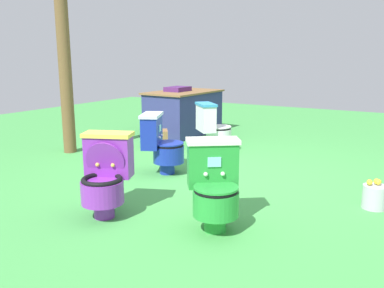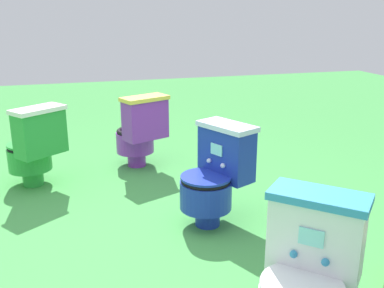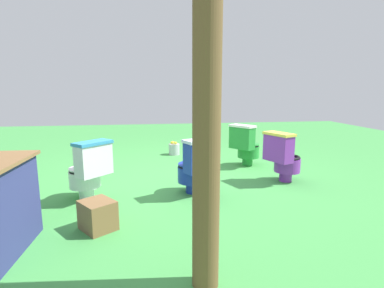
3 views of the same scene
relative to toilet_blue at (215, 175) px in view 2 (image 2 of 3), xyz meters
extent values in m
plane|color=#429947|center=(0.13, -0.79, -0.37)|extent=(14.00, 14.00, 0.00)
cylinder|color=#192D9E|center=(0.03, -0.06, -0.30)|extent=(0.24, 0.24, 0.14)
cylinder|color=#192D9E|center=(0.04, -0.08, -0.13)|extent=(0.49, 0.49, 0.20)
torus|color=black|center=(0.04, -0.08, -0.02)|extent=(0.47, 0.47, 0.04)
cylinder|color=silver|center=(0.04, -0.08, -0.07)|extent=(0.32, 0.32, 0.01)
cube|color=#192D9E|center=(-0.05, 0.10, 0.14)|extent=(0.45, 0.35, 0.37)
cube|color=silver|center=(-0.05, 0.10, 0.34)|extent=(0.48, 0.38, 0.04)
cube|color=#8CE0E5|center=(0.00, 0.01, 0.19)|extent=(0.10, 0.05, 0.08)
cylinder|color=#192D9E|center=(0.04, -0.08, 0.00)|extent=(0.48, 0.48, 0.02)
sphere|color=silver|center=(0.06, 0.03, 0.09)|extent=(0.04, 0.04, 0.04)
sphere|color=silver|center=(-0.07, -0.03, 0.09)|extent=(0.04, 0.04, 0.04)
cube|color=white|center=(1.23, 0.06, 0.14)|extent=(0.42, 0.43, 0.37)
cube|color=#338CBF|center=(1.23, 0.06, 0.34)|extent=(0.46, 0.46, 0.04)
cube|color=#8CE0E5|center=(1.30, -0.01, 0.19)|extent=(0.08, 0.08, 0.08)
cylinder|color=white|center=(1.37, -0.08, 0.00)|extent=(0.51, 0.51, 0.02)
sphere|color=#338CBF|center=(1.35, 0.04, 0.09)|extent=(0.04, 0.04, 0.04)
sphere|color=#338CBF|center=(1.25, -0.06, 0.09)|extent=(0.04, 0.04, 0.04)
cylinder|color=green|center=(-1.13, -1.32, -0.30)|extent=(0.25, 0.25, 0.14)
cylinder|color=green|center=(-1.15, -1.33, -0.13)|extent=(0.52, 0.52, 0.20)
torus|color=black|center=(-1.15, -1.33, -0.02)|extent=(0.49, 0.49, 0.04)
cylinder|color=white|center=(-1.15, -1.33, -0.07)|extent=(0.34, 0.34, 0.01)
cube|color=green|center=(-0.99, -1.21, 0.14)|extent=(0.39, 0.44, 0.37)
cube|color=white|center=(-0.99, -1.21, 0.34)|extent=(0.43, 0.48, 0.04)
cube|color=#8CE0E5|center=(-1.07, -1.27, 0.19)|extent=(0.07, 0.09, 0.08)
cylinder|color=green|center=(-1.15, -1.33, 0.00)|extent=(0.50, 0.50, 0.02)
sphere|color=white|center=(-1.03, -1.33, 0.09)|extent=(0.04, 0.04, 0.04)
sphere|color=white|center=(-1.11, -1.22, 0.09)|extent=(0.04, 0.04, 0.04)
cylinder|color=purple|center=(-1.38, -0.35, -0.30)|extent=(0.24, 0.24, 0.14)
cylinder|color=purple|center=(-1.40, -0.36, -0.13)|extent=(0.48, 0.48, 0.20)
torus|color=black|center=(-1.40, -0.36, -0.02)|extent=(0.46, 0.46, 0.04)
cylinder|color=#EACC4C|center=(-1.40, -0.36, -0.07)|extent=(0.31, 0.31, 0.01)
cube|color=purple|center=(-1.21, -0.28, 0.14)|extent=(0.33, 0.45, 0.37)
cube|color=#EACC4C|center=(-1.21, -0.28, 0.34)|extent=(0.37, 0.48, 0.04)
cube|color=#8CE0E5|center=(-1.31, -0.32, 0.19)|extent=(0.05, 0.10, 0.08)
cylinder|color=purple|center=(-1.31, -0.32, 0.12)|extent=(0.22, 0.36, 0.35)
sphere|color=#EACC4C|center=(-1.28, -0.38, 0.09)|extent=(0.04, 0.04, 0.04)
sphere|color=#EACC4C|center=(-1.34, -0.25, 0.09)|extent=(0.04, 0.04, 0.04)
camera|label=1|loc=(-3.89, -2.73, 1.03)|focal=38.09mm
camera|label=2|loc=(2.81, -0.99, 1.14)|focal=41.67mm
camera|label=3|loc=(0.59, 3.63, 0.96)|focal=28.19mm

